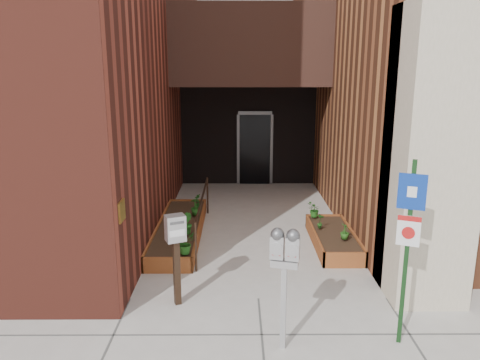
{
  "coord_description": "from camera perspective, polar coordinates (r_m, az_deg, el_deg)",
  "views": [
    {
      "loc": [
        -0.32,
        -6.61,
        3.55
      ],
      "look_at": [
        -0.28,
        1.8,
        1.46
      ],
      "focal_mm": 35.0,
      "sensor_mm": 36.0,
      "label": 1
    }
  ],
  "objects": [
    {
      "name": "ground",
      "position": [
        7.51,
        2.25,
        -14.26
      ],
      "size": [
        80.0,
        80.0,
        0.0
      ],
      "primitive_type": "plane",
      "color": "#9E9991",
      "rests_on": "ground"
    },
    {
      "name": "parking_meter",
      "position": [
        5.82,
        5.47,
        -9.3
      ],
      "size": [
        0.38,
        0.21,
        1.62
      ],
      "color": "#ACACAE",
      "rests_on": "ground"
    },
    {
      "name": "sign_post",
      "position": [
        6.18,
        19.83,
        -6.26
      ],
      "size": [
        0.32,
        0.15,
        2.44
      ],
      "color": "#123214",
      "rests_on": "ground"
    },
    {
      "name": "shrub_right_c",
      "position": [
        10.32,
        9.04,
        -3.62
      ],
      "size": [
        0.41,
        0.41,
        0.33
      ],
      "primitive_type": "imported",
      "rotation": [
        0.0,
        0.0,
        4.1
      ],
      "color": "#225E1A",
      "rests_on": "planter_right"
    },
    {
      "name": "planter_left",
      "position": [
        9.99,
        -7.4,
        -6.16
      ],
      "size": [
        0.9,
        3.6,
        0.3
      ],
      "color": "brown",
      "rests_on": "ground"
    },
    {
      "name": "shrub_right_b",
      "position": [
        9.65,
        9.75,
        -4.92
      ],
      "size": [
        0.23,
        0.23,
        0.32
      ],
      "primitive_type": "imported",
      "rotation": [
        0.0,
        0.0,
        2.54
      ],
      "color": "#1D5117",
      "rests_on": "planter_right"
    },
    {
      "name": "shrub_left_a",
      "position": [
        8.34,
        -6.74,
        -7.63
      ],
      "size": [
        0.49,
        0.49,
        0.39
      ],
      "primitive_type": "imported",
      "rotation": [
        0.0,
        0.0,
        0.94
      ],
      "color": "#215B1A",
      "rests_on": "planter_left"
    },
    {
      "name": "shrub_left_b",
      "position": [
        9.28,
        -6.5,
        -5.27
      ],
      "size": [
        0.31,
        0.31,
        0.41
      ],
      "primitive_type": "imported",
      "rotation": [
        0.0,
        0.0,
        2.08
      ],
      "color": "#20621C",
      "rests_on": "planter_left"
    },
    {
      "name": "shrub_left_c",
      "position": [
        10.38,
        -5.43,
        -3.23
      ],
      "size": [
        0.23,
        0.23,
        0.38
      ],
      "primitive_type": "imported",
      "rotation": [
        0.0,
        0.0,
        3.23
      ],
      "color": "#1E5719",
      "rests_on": "planter_left"
    },
    {
      "name": "planter_right",
      "position": [
        9.64,
        11.3,
        -7.08
      ],
      "size": [
        0.8,
        2.2,
        0.3
      ],
      "color": "brown",
      "rests_on": "ground"
    },
    {
      "name": "handrail",
      "position": [
        9.7,
        -4.61,
        -2.88
      ],
      "size": [
        0.04,
        3.34,
        0.9
      ],
      "color": "black",
      "rests_on": "ground"
    },
    {
      "name": "architecture",
      "position": [
        13.58,
        0.3,
        20.0
      ],
      "size": [
        20.0,
        14.6,
        10.0
      ],
      "color": "maroon",
      "rests_on": "ground"
    },
    {
      "name": "shrub_left_d",
      "position": [
        10.93,
        -5.17,
        -2.52
      ],
      "size": [
        0.22,
        0.22,
        0.32
      ],
      "primitive_type": "imported",
      "rotation": [
        0.0,
        0.0,
        5.14
      ],
      "color": "#195317",
      "rests_on": "planter_left"
    },
    {
      "name": "payment_dropbox",
      "position": [
        7.0,
        -7.84,
        -7.36
      ],
      "size": [
        0.34,
        0.3,
        1.41
      ],
      "color": "black",
      "rests_on": "ground"
    },
    {
      "name": "shrub_right_a",
      "position": [
        9.18,
        12.66,
        -6.13
      ],
      "size": [
        0.17,
        0.17,
        0.3
      ],
      "primitive_type": "imported",
      "rotation": [
        0.0,
        0.0,
        1.61
      ],
      "color": "#245418",
      "rests_on": "planter_right"
    }
  ]
}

